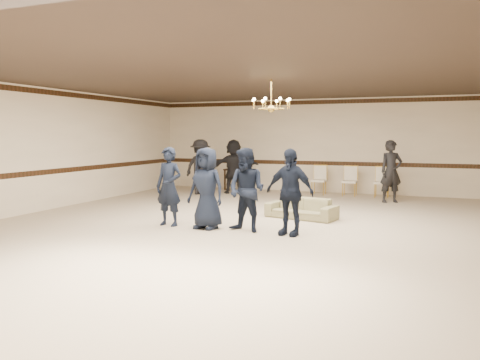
# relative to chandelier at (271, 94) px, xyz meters

# --- Properties ---
(room) EXTENTS (12.01, 14.01, 3.21)m
(room) POSITION_rel_chandelier_xyz_m (0.00, -1.00, -1.28)
(room) COLOR tan
(room) RESTS_ON ground
(chair_rail) EXTENTS (12.00, 0.02, 0.14)m
(chair_rail) POSITION_rel_chandelier_xyz_m (0.00, 5.99, -1.88)
(chair_rail) COLOR black
(chair_rail) RESTS_ON wall_back
(crown_molding) EXTENTS (12.00, 0.02, 0.14)m
(crown_molding) POSITION_rel_chandelier_xyz_m (0.00, 5.99, 0.21)
(crown_molding) COLOR black
(crown_molding) RESTS_ON wall_back
(chandelier) EXTENTS (0.94, 0.94, 0.89)m
(chandelier) POSITION_rel_chandelier_xyz_m (0.00, 0.00, 0.00)
(chandelier) COLOR gold
(chandelier) RESTS_ON ceiling
(boy_a) EXTENTS (0.66, 0.47, 1.71)m
(boy_a) POSITION_rel_chandelier_xyz_m (-1.90, -1.27, -2.02)
(boy_a) COLOR black
(boy_a) RESTS_ON floor
(boy_b) EXTENTS (0.91, 0.66, 1.71)m
(boy_b) POSITION_rel_chandelier_xyz_m (-1.00, -1.27, -2.02)
(boy_b) COLOR black
(boy_b) RESTS_ON floor
(boy_c) EXTENTS (0.96, 0.83, 1.71)m
(boy_c) POSITION_rel_chandelier_xyz_m (-0.10, -1.27, -2.02)
(boy_c) COLOR black
(boy_c) RESTS_ON floor
(boy_d) EXTENTS (1.06, 0.61, 1.71)m
(boy_d) POSITION_rel_chandelier_xyz_m (0.80, -1.27, -2.02)
(boy_d) COLOR black
(boy_d) RESTS_ON floor
(settee) EXTENTS (1.77, 1.01, 0.49)m
(settee) POSITION_rel_chandelier_xyz_m (0.55, 0.66, -2.63)
(settee) COLOR #7B7552
(settee) RESTS_ON floor
(adult_left) EXTENTS (1.27, 0.87, 1.82)m
(adult_left) POSITION_rel_chandelier_xyz_m (-3.67, 3.89, -1.97)
(adult_left) COLOR black
(adult_left) RESTS_ON floor
(adult_mid) EXTENTS (1.77, 1.10, 1.82)m
(adult_mid) POSITION_rel_chandelier_xyz_m (-2.77, 4.59, -1.97)
(adult_mid) COLOR black
(adult_mid) RESTS_ON floor
(adult_right) EXTENTS (0.79, 0.71, 1.82)m
(adult_right) POSITION_rel_chandelier_xyz_m (2.33, 4.19, -1.97)
(adult_right) COLOR black
(adult_right) RESTS_ON floor
(banquet_chair_left) EXTENTS (0.47, 0.47, 0.95)m
(banquet_chair_left) POSITION_rel_chandelier_xyz_m (-0.01, 5.28, -2.40)
(banquet_chair_left) COLOR beige
(banquet_chair_left) RESTS_ON floor
(banquet_chair_mid) EXTENTS (0.47, 0.47, 0.95)m
(banquet_chair_mid) POSITION_rel_chandelier_xyz_m (0.99, 5.28, -2.40)
(banquet_chair_mid) COLOR beige
(banquet_chair_mid) RESTS_ON floor
(banquet_chair_right) EXTENTS (0.50, 0.50, 0.95)m
(banquet_chair_right) POSITION_rel_chandelier_xyz_m (1.99, 5.28, -2.40)
(banquet_chair_right) COLOR beige
(banquet_chair_right) RESTS_ON floor
(console_table) EXTENTS (0.91, 0.41, 0.76)m
(console_table) POSITION_rel_chandelier_xyz_m (-3.01, 5.48, -2.50)
(console_table) COLOR black
(console_table) RESTS_ON floor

